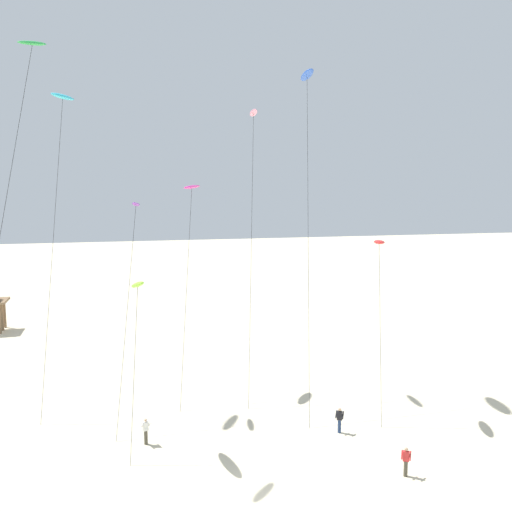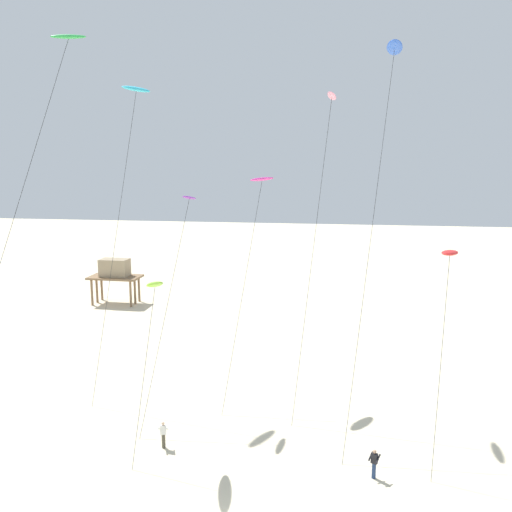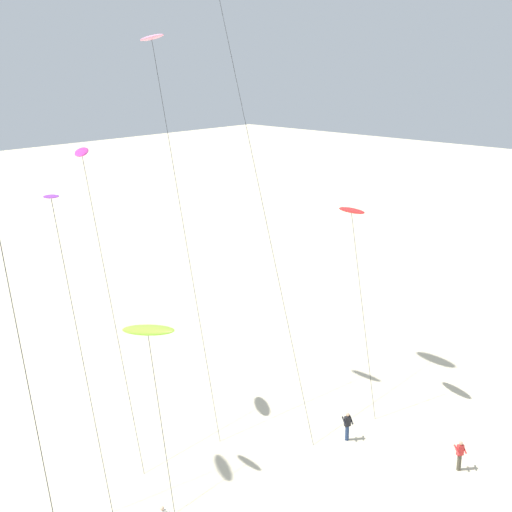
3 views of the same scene
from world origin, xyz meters
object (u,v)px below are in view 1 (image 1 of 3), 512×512
Objects in this scene: kite_magenta at (192,189)px; kite_pink at (253,119)px; kite_red at (379,243)px; kite_flyer_middle at (146,430)px; kite_cyan at (62,100)px; kite_green at (31,52)px; kite_lime at (138,285)px; kite_blue at (307,77)px; kite_flyer_nearest at (406,461)px; kite_flyer_furthest at (340,420)px; kite_purple at (135,212)px.

kite_pink is at bearing -1.43° from kite_magenta.
kite_red is 19.64m from kite_flyer_middle.
kite_green is (-0.81, -8.42, 1.54)m from kite_cyan.
kite_magenta is 1.51× the size of kite_lime.
kite_cyan reaches higher than kite_red.
kite_pink is 7.45m from kite_magenta.
kite_blue reaches higher than kite_red.
kite_flyer_nearest is 1.00× the size of kite_flyer_furthest.
kite_lime is 0.43× the size of kite_green.
kite_pink is (14.36, 0.29, -0.97)m from kite_cyan.
kite_red is 0.50× the size of kite_green.
kite_lime is 15.57m from kite_flyer_furthest.
kite_flyer_nearest is at bearing -88.27° from kite_blue.
kite_cyan is 14.39m from kite_pink.
kite_magenta is at bearing 68.51° from kite_flyer_middle.
kite_flyer_furthest is (17.40, -11.63, -21.22)m from kite_cyan.
kite_flyer_middle is 1.00× the size of kite_flyer_furthest.
kite_flyer_furthest is (8.01, -12.05, -14.70)m from kite_magenta.
kite_pink is 0.89× the size of kite_green.
kite_cyan is 29.81m from kite_flyer_furthest.
kite_flyer_middle is at bearing -130.68° from kite_pink.
kite_red is 7.38× the size of kite_flyer_nearest.
kite_cyan is at bearing 137.17° from kite_flyer_nearest.
kite_magenta reaches higher than kite_flyer_furthest.
kite_magenta is at bearing 173.18° from kite_blue.
kite_green is 31.52m from kite_flyer_nearest.
kite_blue is at bearing 84.44° from kite_flyer_furthest.
kite_flyer_furthest is at bearing -142.30° from kite_red.
kite_magenta is 9.58× the size of kite_flyer_middle.
kite_cyan is 1.03× the size of kite_pink.
kite_cyan reaches higher than kite_pink.
kite_blue reaches higher than kite_lime.
kite_cyan is at bearing 114.99° from kite_lime.
kite_green is (-5.65, 1.97, 13.64)m from kite_lime.
kite_flyer_middle is at bearing -111.49° from kite_magenta.
kite_flyer_nearest is (-2.23, -8.91, -11.08)m from kite_red.
kite_flyer_nearest is (19.79, -9.17, -22.76)m from kite_green.
kite_purple reaches higher than kite_flyer_furthest.
kite_pink is 0.88× the size of kite_blue.
kite_green reaches higher than kite_purple.
kite_cyan is at bearing 84.53° from kite_green.
kite_purple reaches higher than kite_lime.
kite_green is 14.68× the size of kite_flyer_middle.
kite_flyer_nearest is (4.62, -17.88, -20.25)m from kite_pink.
kite_flyer_middle is (-4.29, -10.90, -14.70)m from kite_magenta.
kite_green is (-22.02, 0.26, 11.68)m from kite_red.
kite_cyan is 16.67m from kite_lime.
kite_flyer_nearest is at bearing -104.06° from kite_red.
kite_flyer_furthest is at bearing -32.11° from kite_purple.
kite_green reaches higher than kite_pink.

